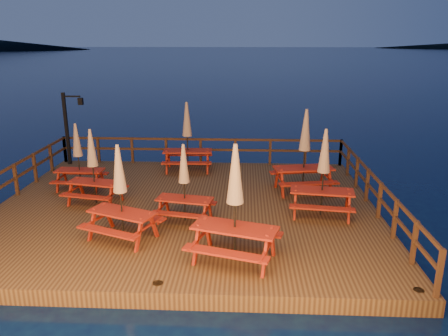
{
  "coord_description": "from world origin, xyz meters",
  "views": [
    {
      "loc": [
        1.85,
        -12.93,
        5.56
      ],
      "look_at": [
        1.19,
        0.6,
        1.49
      ],
      "focal_mm": 35.0,
      "sensor_mm": 36.0,
      "label": 1
    }
  ],
  "objects_px": {
    "picnic_table_2": "(93,165)",
    "picnic_table_1": "(323,171)",
    "picnic_table_0": "(235,202)",
    "lamp_post": "(70,122)"
  },
  "relations": [
    {
      "from": "picnic_table_2",
      "to": "picnic_table_1",
      "type": "bearing_deg",
      "value": 6.22
    },
    {
      "from": "picnic_table_1",
      "to": "picnic_table_0",
      "type": "bearing_deg",
      "value": -123.45
    },
    {
      "from": "lamp_post",
      "to": "picnic_table_1",
      "type": "distance_m",
      "value": 10.86
    },
    {
      "from": "lamp_post",
      "to": "picnic_table_0",
      "type": "relative_size",
      "value": 1.04
    },
    {
      "from": "picnic_table_0",
      "to": "picnic_table_1",
      "type": "relative_size",
      "value": 1.08
    },
    {
      "from": "picnic_table_1",
      "to": "picnic_table_2",
      "type": "distance_m",
      "value": 7.14
    },
    {
      "from": "picnic_table_0",
      "to": "picnic_table_2",
      "type": "height_order",
      "value": "picnic_table_0"
    },
    {
      "from": "picnic_table_0",
      "to": "picnic_table_1",
      "type": "xyz_separation_m",
      "value": [
        2.53,
        2.9,
        -0.12
      ]
    },
    {
      "from": "lamp_post",
      "to": "picnic_table_0",
      "type": "height_order",
      "value": "lamp_post"
    },
    {
      "from": "lamp_post",
      "to": "picnic_table_0",
      "type": "xyz_separation_m",
      "value": [
        7.04,
        -8.03,
        -0.3
      ]
    }
  ]
}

